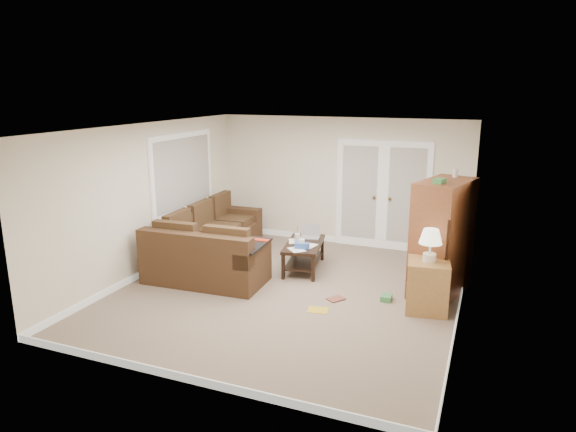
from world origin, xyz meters
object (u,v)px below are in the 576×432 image
at_px(sectional_sofa, 210,247).
at_px(tv_armoire, 442,237).
at_px(side_cabinet, 428,282).
at_px(coffee_table, 304,254).

xyz_separation_m(sectional_sofa, tv_armoire, (3.84, 0.25, 0.53)).
height_order(tv_armoire, side_cabinet, tv_armoire).
distance_m(coffee_table, side_cabinet, 2.38).
distance_m(sectional_sofa, side_cabinet, 3.78).
distance_m(sectional_sofa, coffee_table, 1.65).
distance_m(sectional_sofa, tv_armoire, 3.89).
bearing_deg(coffee_table, side_cabinet, -34.09).
height_order(sectional_sofa, side_cabinet, side_cabinet).
distance_m(tv_armoire, side_cabinet, 0.86).
bearing_deg(tv_armoire, coffee_table, -169.18).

